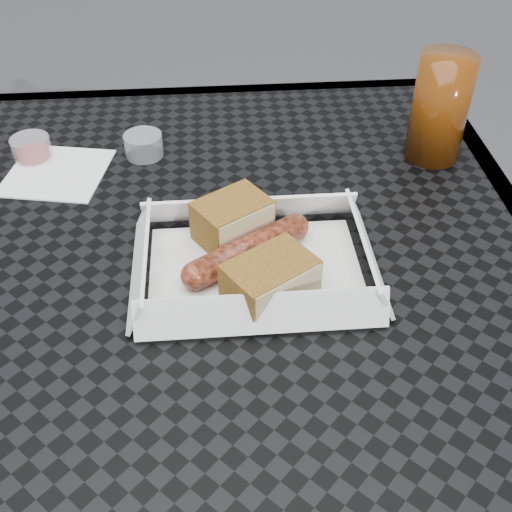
{
  "coord_description": "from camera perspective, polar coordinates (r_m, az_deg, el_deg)",
  "views": [
    {
      "loc": [
        0.03,
        -0.53,
        1.2
      ],
      "look_at": [
        0.07,
        -0.05,
        0.78
      ],
      "focal_mm": 45.0,
      "sensor_mm": 36.0,
      "label": 1
    }
  ],
  "objects": [
    {
      "name": "patio_table",
      "position": [
        0.75,
        -5.56,
        -4.1
      ],
      "size": [
        0.8,
        0.8,
        0.74
      ],
      "color": "black",
      "rests_on": "ground"
    },
    {
      "name": "food_tray",
      "position": [
        0.67,
        -0.07,
        -1.25
      ],
      "size": [
        0.22,
        0.15,
        0.0
      ],
      "primitive_type": "cube",
      "color": "white",
      "rests_on": "patio_table"
    },
    {
      "name": "bratwurst",
      "position": [
        0.67,
        -0.77,
        0.51
      ],
      "size": [
        0.14,
        0.1,
        0.03
      ],
      "rotation": [
        0.0,
        0.0,
        0.57
      ],
      "color": "maroon",
      "rests_on": "food_tray"
    },
    {
      "name": "bread_near",
      "position": [
        0.7,
        -2.12,
        3.22
      ],
      "size": [
        0.09,
        0.09,
        0.05
      ],
      "primitive_type": "cube",
      "rotation": [
        0.0,
        0.0,
        0.57
      ],
      "color": "brown",
      "rests_on": "food_tray"
    },
    {
      "name": "bread_far",
      "position": [
        0.63,
        1.27,
        -2.14
      ],
      "size": [
        0.1,
        0.09,
        0.04
      ],
      "primitive_type": "cube",
      "rotation": [
        0.0,
        0.0,
        0.57
      ],
      "color": "brown",
      "rests_on": "food_tray"
    },
    {
      "name": "veg_garnish",
      "position": [
        0.64,
        4.72,
        -3.82
      ],
      "size": [
        0.03,
        0.03,
        0.0
      ],
      "color": "#F3390A",
      "rests_on": "food_tray"
    },
    {
      "name": "napkin",
      "position": [
        0.86,
        -17.28,
        7.1
      ],
      "size": [
        0.14,
        0.14,
        0.0
      ],
      "primitive_type": "cube",
      "rotation": [
        0.0,
        0.0,
        -0.2
      ],
      "color": "white",
      "rests_on": "patio_table"
    },
    {
      "name": "condiment_cup_sauce",
      "position": [
        0.89,
        -19.33,
        9.0
      ],
      "size": [
        0.05,
        0.05,
        0.03
      ],
      "primitive_type": "cylinder",
      "color": "maroon",
      "rests_on": "patio_table"
    },
    {
      "name": "condiment_cup_empty",
      "position": [
        0.86,
        -9.96,
        9.68
      ],
      "size": [
        0.05,
        0.05,
        0.03
      ],
      "primitive_type": "cylinder",
      "color": "silver",
      "rests_on": "patio_table"
    },
    {
      "name": "drink_glass",
      "position": [
        0.86,
        16.03,
        12.52
      ],
      "size": [
        0.07,
        0.07,
        0.14
      ],
      "primitive_type": "cylinder",
      "color": "#532507",
      "rests_on": "patio_table"
    }
  ]
}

